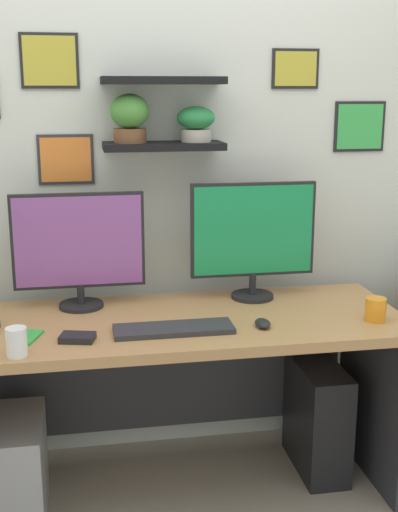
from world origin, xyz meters
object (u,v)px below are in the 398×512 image
at_px(monitor_right, 253,236).
at_px(desk, 174,362).
at_px(scissors_tray, 77,338).
at_px(monitor_left, 79,247).
at_px(cell_phone, 28,337).
at_px(coffee_mug, 375,309).
at_px(keyboard, 174,329).
at_px(pen_cup, 17,342).
at_px(computer_mouse, 263,323).
at_px(computer_tower_right, 317,417).
at_px(computer_tower_left, 21,467).

bearing_deg(monitor_right, desk, -155.99).
bearing_deg(scissors_tray, monitor_left, 87.57).
bearing_deg(monitor_right, cell_phone, -159.75).
xyz_separation_m(cell_phone, scissors_tray, (0.18, -0.05, 0.01)).
bearing_deg(coffee_mug, keyboard, 178.80).
bearing_deg(desk, pen_cup, -149.50).
xyz_separation_m(keyboard, computer_mouse, (0.33, -0.01, 0.01)).
bearing_deg(monitor_left, cell_phone, -119.71).
distance_m(keyboard, computer_mouse, 0.34).
relative_size(monitor_left, monitor_right, 1.00).
distance_m(monitor_right, pen_cup, 1.08).
bearing_deg(computer_tower_right, keyboard, -162.26).
xyz_separation_m(desk, computer_tower_left, (-0.61, -0.10, -0.35)).
bearing_deg(scissors_tray, desk, 31.35).
relative_size(monitor_left, coffee_mug, 5.86).
xyz_separation_m(monitor_left, cell_phone, (-0.19, -0.34, -0.25)).
height_order(monitor_right, coffee_mug, monitor_right).
bearing_deg(desk, computer_mouse, -34.26).
relative_size(monitor_right, computer_tower_left, 1.32).
relative_size(monitor_left, computer_tower_right, 1.10).
bearing_deg(monitor_right, coffee_mug, -43.66).
bearing_deg(desk, monitor_left, 155.99).
bearing_deg(computer_mouse, computer_tower_right, 34.86).
bearing_deg(computer_mouse, keyboard, 177.95).
height_order(monitor_left, keyboard, monitor_left).
bearing_deg(cell_phone, desk, 36.06).
xyz_separation_m(monitor_left, keyboard, (0.33, -0.36, -0.24)).
distance_m(monitor_left, pen_cup, 0.58).
relative_size(monitor_left, cell_phone, 3.77).
xyz_separation_m(computer_mouse, computer_tower_left, (-0.92, 0.11, -0.57)).
bearing_deg(keyboard, scissors_tray, -174.61).
relative_size(computer_mouse, pen_cup, 0.90).
distance_m(keyboard, pen_cup, 0.56).
height_order(cell_phone, computer_tower_right, cell_phone).
bearing_deg(pen_cup, monitor_left, 66.76).
bearing_deg(keyboard, computer_mouse, -2.05).
height_order(monitor_right, pen_cup, monitor_right).
relative_size(computer_mouse, scissors_tray, 0.75).
bearing_deg(computer_tower_right, computer_tower_left, -175.03).
relative_size(monitor_left, pen_cup, 5.27).
relative_size(computer_mouse, computer_tower_right, 0.19).
bearing_deg(computer_mouse, computer_tower_left, 173.02).
xyz_separation_m(coffee_mug, computer_tower_right, (-0.13, 0.22, -0.56)).
xyz_separation_m(cell_phone, coffee_mug, (1.30, -0.04, 0.04)).
bearing_deg(cell_phone, computer_mouse, 16.20).
bearing_deg(coffee_mug, cell_phone, 178.39).
bearing_deg(scissors_tray, computer_tower_left, 150.70).
relative_size(coffee_mug, computer_tower_left, 0.22).
xyz_separation_m(keyboard, scissors_tray, (-0.35, -0.03, 0.00)).
xyz_separation_m(computer_tower_left, computer_tower_right, (1.24, 0.11, 0.04)).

